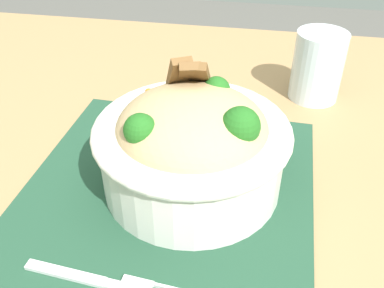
{
  "coord_description": "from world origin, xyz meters",
  "views": [
    {
      "loc": [
        0.25,
        0.09,
        1.06
      ],
      "look_at": [
        -0.08,
        0.03,
        0.82
      ],
      "focal_mm": 40.25,
      "sensor_mm": 36.0,
      "label": 1
    }
  ],
  "objects": [
    {
      "name": "placemat",
      "position": [
        -0.03,
        0.01,
        0.77
      ],
      "size": [
        0.39,
        0.3,
        0.0
      ],
      "primitive_type": "cube",
      "rotation": [
        0.0,
        0.0,
        -0.04
      ],
      "color": "#1E422D",
      "rests_on": "table"
    },
    {
      "name": "drinking_glass",
      "position": [
        -0.29,
        0.16,
        0.81
      ],
      "size": [
        0.07,
        0.07,
        0.09
      ],
      "color": "silver",
      "rests_on": "table"
    },
    {
      "name": "bowl",
      "position": [
        -0.08,
        0.03,
        0.82
      ],
      "size": [
        0.19,
        0.19,
        0.13
      ],
      "color": "silver",
      "rests_on": "placemat"
    },
    {
      "name": "fork",
      "position": [
        0.05,
        -0.01,
        0.77
      ],
      "size": [
        0.03,
        0.13,
        0.0
      ],
      "color": "silver",
      "rests_on": "placemat"
    }
  ]
}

